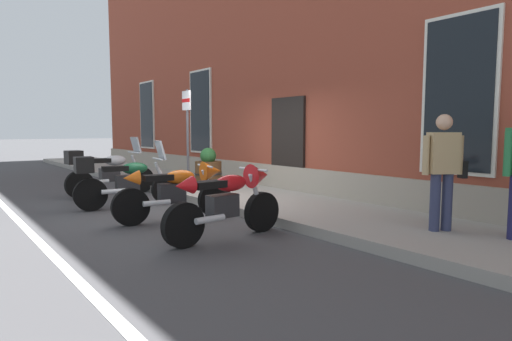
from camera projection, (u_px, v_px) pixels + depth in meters
ground_plane at (202, 207)px, 8.65m from camera, size 140.00×140.00×0.00m
sidewalk at (249, 197)px, 9.36m from camera, size 30.01×2.34×0.16m
lane_stripe at (26, 229)px, 6.71m from camera, size 30.01×0.12×0.01m
motorcycle_silver_touring at (107, 172)px, 9.98m from camera, size 0.62×2.13×1.38m
motorcycle_green_touring at (124, 180)px, 8.45m from camera, size 0.68×2.14×1.33m
motorcycle_orange_sport at (179, 189)px, 7.30m from camera, size 0.62×2.10×1.00m
motorcycle_red_sport at (230, 199)px, 6.09m from camera, size 0.62×2.00×1.05m
pedestrian_tan_coat at (443, 166)px, 5.85m from camera, size 0.39×0.62×1.61m
parking_sign at (187, 125)px, 9.86m from camera, size 0.36×0.07×2.31m
barrel_planter at (208, 170)px, 10.63m from camera, size 0.69×0.69×0.95m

